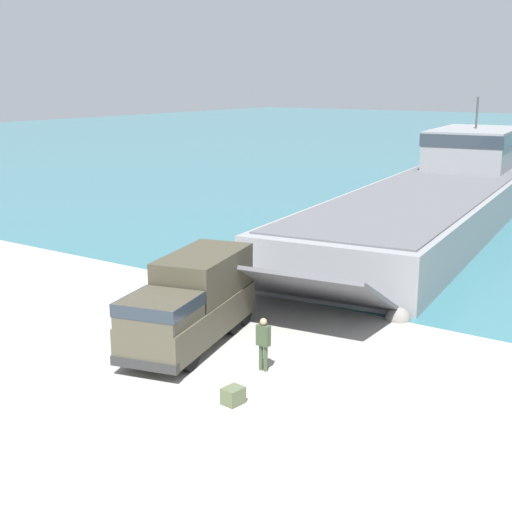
% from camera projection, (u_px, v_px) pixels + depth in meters
% --- Properties ---
extents(ground_plane, '(240.00, 240.00, 0.00)m').
position_uv_depth(ground_plane, '(203.00, 321.00, 28.04)').
color(ground_plane, '#A8A59E').
extents(landing_craft, '(12.53, 41.36, 7.95)m').
position_uv_depth(landing_craft, '(442.00, 191.00, 47.48)').
color(landing_craft, gray).
rests_on(landing_craft, ground_plane).
extents(military_truck, '(3.94, 7.25, 3.11)m').
position_uv_depth(military_truck, '(191.00, 302.00, 25.31)').
color(military_truck, '#4C4738').
rests_on(military_truck, ground_plane).
extents(soldier_on_ramp, '(0.44, 0.24, 1.80)m').
position_uv_depth(soldier_on_ramp, '(263.00, 340.00, 23.05)').
color(soldier_on_ramp, '#3D4C33').
rests_on(soldier_on_ramp, ground_plane).
extents(mooring_bollard, '(0.31, 0.31, 0.91)m').
position_uv_depth(mooring_bollard, '(172.00, 274.00, 32.92)').
color(mooring_bollard, '#333338').
rests_on(mooring_bollard, ground_plane).
extents(cargo_crate, '(0.57, 0.66, 0.50)m').
position_uv_depth(cargo_crate, '(233.00, 396.00, 20.86)').
color(cargo_crate, '#566042').
rests_on(cargo_crate, ground_plane).
extents(shoreline_rock_b, '(1.01, 1.01, 1.01)m').
position_uv_depth(shoreline_rock_b, '(398.00, 320.00, 28.23)').
color(shoreline_rock_b, gray).
rests_on(shoreline_rock_b, ground_plane).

